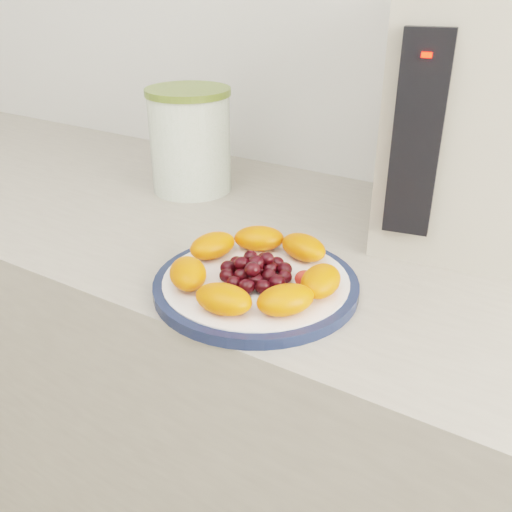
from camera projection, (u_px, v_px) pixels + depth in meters
The scene contains 10 objects.
counter at pixel (258, 433), 1.14m from camera, with size 3.50×0.60×0.90m, color #A59B8B.
cabinet_face at pixel (258, 444), 1.15m from camera, with size 3.48×0.58×0.84m, color #7D604C.
plate_rim at pixel (256, 285), 0.75m from camera, with size 0.27×0.27×0.01m, color #16203E.
plate_face at pixel (256, 284), 0.74m from camera, with size 0.24×0.24×0.02m, color white.
canister at pixel (190, 144), 1.05m from camera, with size 0.15×0.15×0.18m, color #39661C.
canister_lid at pixel (188, 92), 1.01m from camera, with size 0.15×0.15×0.01m, color olive.
appliance_body at pixel (465, 119), 0.84m from camera, with size 0.20×0.29×0.36m, color #ABA391.
appliance_panel at pixel (417, 137), 0.73m from camera, with size 0.06×0.02×0.27m, color black.
appliance_led at pixel (427, 55), 0.68m from camera, with size 0.01×0.01×0.01m, color #FF0C05.
fruit_plate at pixel (258, 268), 0.73m from camera, with size 0.23×0.23×0.03m.
Camera 1 is at (0.45, 0.48, 1.28)m, focal length 40.00 mm.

